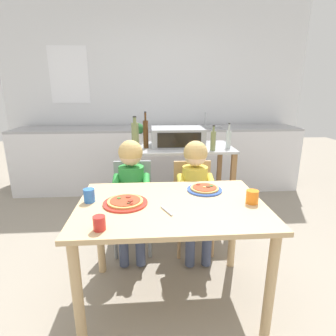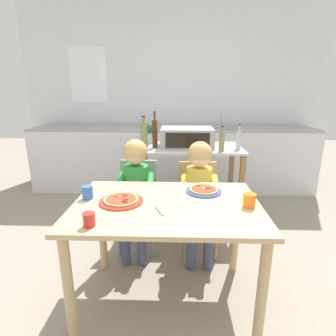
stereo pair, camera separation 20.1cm
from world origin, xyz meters
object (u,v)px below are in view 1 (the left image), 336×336
(child_in_green_shirt, at_px, (131,183))
(kitchen_island_cart, at_px, (180,171))
(bottle_slim_sauce, at_px, (146,134))
(dining_chair_right, at_px, (193,199))
(dining_table, at_px, (171,219))
(drinking_cup_orange, at_px, (252,197))
(serving_spoon, at_px, (166,211))
(pizza_plate_blue_rimmed, at_px, (205,189))
(drinking_cup_blue, at_px, (89,195))
(bottle_squat_spirits, at_px, (213,140))
(bottle_brown_beer, at_px, (135,135))
(toaster_oven, at_px, (177,137))
(dining_chair_left, at_px, (133,199))
(pizza_plate_red_rimmed, at_px, (125,202))
(bottle_dark_olive_oil, at_px, (228,139))
(child_in_yellow_shirt, at_px, (196,184))
(drinking_cup_red, at_px, (99,223))
(potted_herb_plant, at_px, (138,133))

(child_in_green_shirt, bearing_deg, kitchen_island_cart, 52.43)
(bottle_slim_sauce, relative_size, child_in_green_shirt, 0.37)
(bottle_slim_sauce, xyz_separation_m, dining_chair_right, (0.43, -0.51, -0.53))
(dining_table, distance_m, drinking_cup_orange, 0.54)
(dining_table, distance_m, serving_spoon, 0.17)
(pizza_plate_blue_rimmed, xyz_separation_m, drinking_cup_blue, (-0.79, -0.15, 0.03))
(kitchen_island_cart, relative_size, bottle_squat_spirits, 4.36)
(bottle_squat_spirits, xyz_separation_m, bottle_brown_beer, (-0.78, 0.10, 0.04))
(toaster_oven, xyz_separation_m, drinking_cup_orange, (0.35, -1.31, -0.17))
(dining_chair_right, relative_size, drinking_cup_blue, 9.11)
(toaster_oven, relative_size, dining_chair_left, 0.68)
(pizza_plate_red_rimmed, bearing_deg, bottle_dark_olive_oil, 48.74)
(toaster_oven, distance_m, drinking_cup_orange, 1.37)
(drinking_cup_blue, bearing_deg, child_in_yellow_shirt, 32.84)
(bottle_slim_sauce, relative_size, drinking_cup_red, 4.89)
(bottle_dark_olive_oil, relative_size, pizza_plate_red_rimmed, 0.91)
(bottle_dark_olive_oil, bearing_deg, child_in_yellow_shirt, -127.56)
(dining_chair_left, height_order, drinking_cup_blue, drinking_cup_blue)
(bottle_dark_olive_oil, relative_size, potted_herb_plant, 1.14)
(pizza_plate_blue_rimmed, bearing_deg, potted_herb_plant, 112.41)
(dining_chair_left, bearing_deg, pizza_plate_blue_rimmed, -43.01)
(drinking_cup_blue, height_order, drinking_cup_red, drinking_cup_blue)
(potted_herb_plant, bearing_deg, bottle_brown_beer, -93.98)
(dining_table, xyz_separation_m, dining_chair_left, (-0.30, 0.73, -0.16))
(dining_chair_right, xyz_separation_m, serving_spoon, (-0.30, -0.81, 0.28))
(drinking_cup_orange, bearing_deg, toaster_oven, 104.94)
(bottle_brown_beer, distance_m, bottle_dark_olive_oil, 0.97)
(bottle_squat_spirits, bearing_deg, pizza_plate_red_rimmed, -128.02)
(bottle_slim_sauce, xyz_separation_m, drinking_cup_orange, (0.69, -1.24, -0.22))
(child_in_green_shirt, height_order, child_in_yellow_shirt, child_in_green_shirt)
(pizza_plate_blue_rimmed, xyz_separation_m, drinking_cup_red, (-0.66, -0.53, 0.03))
(drinking_cup_red, bearing_deg, drinking_cup_orange, 16.94)
(dining_chair_right, height_order, serving_spoon, dining_chair_right)
(dining_chair_left, bearing_deg, bottle_squat_spirits, 20.81)
(bottle_brown_beer, xyz_separation_m, serving_spoon, (0.23, -1.26, -0.25))
(potted_herb_plant, bearing_deg, dining_chair_left, -93.41)
(drinking_cup_orange, bearing_deg, drinking_cup_red, -163.06)
(kitchen_island_cart, bearing_deg, bottle_squat_spirits, -37.03)
(bottle_dark_olive_oil, distance_m, serving_spoon, 1.47)
(toaster_oven, distance_m, pizza_plate_blue_rimmed, 1.09)
(child_in_yellow_shirt, distance_m, drinking_cup_blue, 0.95)
(bottle_dark_olive_oil, relative_size, dining_chair_right, 0.32)
(drinking_cup_orange, xyz_separation_m, drinking_cup_blue, (-1.05, 0.10, 0.00))
(bottle_slim_sauce, relative_size, drinking_cup_orange, 4.34)
(child_in_green_shirt, height_order, serving_spoon, child_in_green_shirt)
(drinking_cup_orange, relative_size, serving_spoon, 0.62)
(potted_herb_plant, bearing_deg, child_in_green_shirt, -92.93)
(bottle_squat_spirits, height_order, child_in_yellow_shirt, bottle_squat_spirits)
(dining_chair_left, distance_m, drinking_cup_orange, 1.16)
(potted_herb_plant, height_order, pizza_plate_blue_rimmed, potted_herb_plant)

